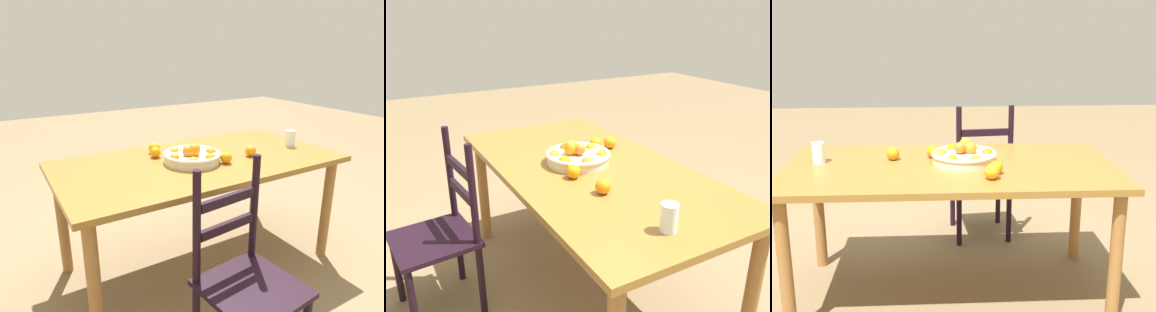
{
  "view_description": "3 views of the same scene",
  "coord_description": "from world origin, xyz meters",
  "views": [
    {
      "loc": [
        1.09,
        1.73,
        1.42
      ],
      "look_at": [
        0.07,
        0.03,
        0.79
      ],
      "focal_mm": 32.14,
      "sensor_mm": 36.0,
      "label": 1
    },
    {
      "loc": [
        -1.68,
        1.01,
        1.54
      ],
      "look_at": [
        0.07,
        0.03,
        0.79
      ],
      "focal_mm": 37.29,
      "sensor_mm": 36.0,
      "label": 2
    },
    {
      "loc": [
        -0.07,
        -2.62,
        1.53
      ],
      "look_at": [
        0.07,
        0.03,
        0.79
      ],
      "focal_mm": 48.25,
      "sensor_mm": 36.0,
      "label": 3
    }
  ],
  "objects": [
    {
      "name": "chair_near_window",
      "position": [
        0.23,
        0.75,
        0.43
      ],
      "size": [
        0.43,
        0.43,
        0.95
      ],
      "rotation": [
        0.0,
        0.0,
        3.24
      ],
      "color": "black",
      "rests_on": "ground"
    },
    {
      "name": "orange_loose_2",
      "position": [
        -0.31,
        0.12,
        0.79
      ],
      "size": [
        0.07,
        0.07,
        0.07
      ],
      "primitive_type": "sphere",
      "color": "orange",
      "rests_on": "dining_table"
    },
    {
      "name": "orange_loose_1",
      "position": [
        0.19,
        -0.25,
        0.79
      ],
      "size": [
        0.08,
        0.08,
        0.08
      ],
      "primitive_type": "sphere",
      "color": "orange",
      "rests_on": "dining_table"
    },
    {
      "name": "orange_loose_0",
      "position": [
        0.22,
        -0.17,
        0.78
      ],
      "size": [
        0.07,
        0.07,
        0.07
      ],
      "primitive_type": "sphere",
      "color": "orange",
      "rests_on": "dining_table"
    },
    {
      "name": "drinking_glass",
      "position": [
        -0.7,
        0.08,
        0.81
      ],
      "size": [
        0.07,
        0.07,
        0.11
      ],
      "primitive_type": "cylinder",
      "color": "silver",
      "rests_on": "dining_table"
    },
    {
      "name": "fruit_bowl",
      "position": [
        0.07,
        0.03,
        0.79
      ],
      "size": [
        0.35,
        0.35,
        0.13
      ],
      "color": "beige",
      "rests_on": "dining_table"
    },
    {
      "name": "orange_loose_3",
      "position": [
        -0.09,
        0.15,
        0.78
      ],
      "size": [
        0.07,
        0.07,
        0.07
      ],
      "primitive_type": "sphere",
      "color": "orange",
      "rests_on": "dining_table"
    },
    {
      "name": "dining_table",
      "position": [
        0.0,
        0.0,
        0.66
      ],
      "size": [
        1.75,
        0.89,
        0.75
      ],
      "color": "olive",
      "rests_on": "ground"
    },
    {
      "name": "ground_plane",
      "position": [
        0.0,
        0.0,
        0.0
      ],
      "size": [
        12.0,
        12.0,
        0.0
      ],
      "primitive_type": "plane",
      "color": "olive"
    }
  ]
}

